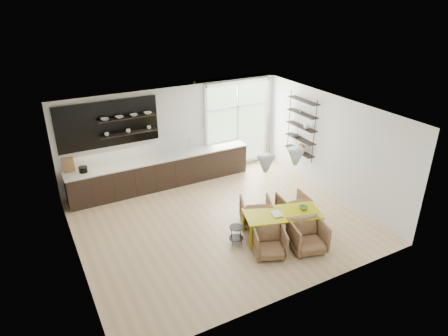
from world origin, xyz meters
TOP-DOWN VIEW (x-y plane):
  - room at (0.58, 1.10)m, footprint 7.02×6.01m
  - kitchen_run at (-0.70, 2.69)m, footprint 5.54×0.69m
  - right_shelving at (3.36, 1.17)m, footprint 0.26×1.22m
  - dining_table at (0.99, -1.24)m, footprint 1.97×1.31m
  - armchair_back_left at (0.76, -0.43)m, footprint 0.99×1.00m
  - armchair_back_right at (1.76, -0.65)m, footprint 0.80×0.82m
  - armchair_front_left at (0.33, -1.69)m, footprint 0.92×0.93m
  - armchair_front_right at (1.21, -1.95)m, footprint 0.93×0.95m
  - wire_stool at (-0.10, -0.94)m, footprint 0.35×0.35m
  - table_book at (0.71, -1.20)m, footprint 0.29×0.35m
  - table_bowl at (1.54, -1.32)m, footprint 0.28×0.28m

SIDE VIEW (x-z plane):
  - wire_stool at x=-0.10m, z-range 0.06..0.50m
  - armchair_front_left at x=0.33m, z-range 0.00..0.66m
  - armchair_back_right at x=1.76m, z-range 0.00..0.66m
  - armchair_back_left at x=0.76m, z-range 0.00..0.70m
  - armchair_front_right at x=1.21m, z-range 0.00..0.71m
  - kitchen_run at x=-0.70m, z-range -0.78..1.97m
  - dining_table at x=0.99m, z-range 0.29..0.95m
  - table_book at x=0.71m, z-range 0.66..0.69m
  - table_bowl at x=1.54m, z-range 0.66..0.72m
  - room at x=0.58m, z-range 0.00..2.92m
  - right_shelving at x=3.36m, z-range 0.70..2.60m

